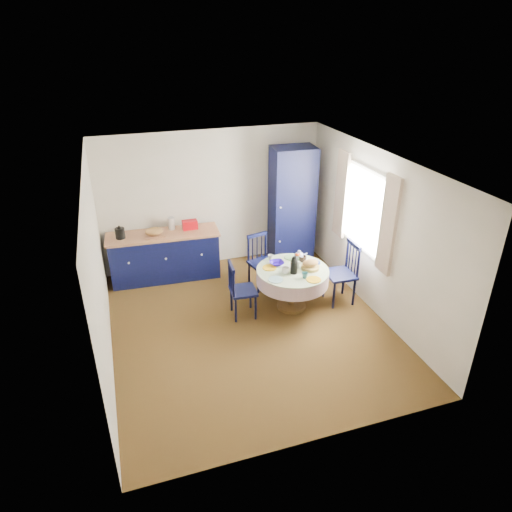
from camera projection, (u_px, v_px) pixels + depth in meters
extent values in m
plane|color=black|center=(250.00, 326.00, 6.88)|extent=(4.50, 4.50, 0.00)
plane|color=white|center=(248.00, 163.00, 5.75)|extent=(4.50, 4.50, 0.00)
cube|color=white|center=(212.00, 199.00, 8.23)|extent=(4.00, 0.02, 2.50)
cube|color=white|center=(98.00, 273.00, 5.76)|extent=(0.02, 4.50, 2.50)
cube|color=white|center=(375.00, 234.00, 6.87)|extent=(0.02, 4.50, 2.50)
plane|color=white|center=(367.00, 211.00, 7.01)|extent=(0.00, 1.20, 1.20)
cube|color=#EFE2C9|center=(388.00, 226.00, 6.38)|extent=(0.05, 0.34, 1.45)
cube|color=#EFE2C9|center=(341.00, 194.00, 7.56)|extent=(0.05, 0.34, 1.45)
cube|color=black|center=(165.00, 257.00, 8.04)|extent=(1.89, 0.66, 0.82)
cube|color=#BA7B55|center=(163.00, 235.00, 7.85)|extent=(1.95, 0.71, 0.04)
cube|color=#A0080F|center=(190.00, 225.00, 7.96)|extent=(0.27, 0.15, 0.16)
cube|color=#BA7B55|center=(154.00, 235.00, 7.75)|extent=(0.35, 0.26, 0.02)
ellipsoid|color=#B57E46|center=(154.00, 231.00, 7.72)|extent=(0.31, 0.20, 0.13)
cylinder|color=silver|center=(172.00, 224.00, 7.95)|extent=(0.12, 0.12, 0.22)
cube|color=black|center=(292.00, 206.00, 8.35)|extent=(0.80, 0.60, 2.19)
cylinder|color=white|center=(282.00, 208.00, 7.98)|extent=(0.04, 0.02, 0.04)
cylinder|color=white|center=(281.00, 242.00, 8.27)|extent=(0.04, 0.02, 0.04)
cylinder|color=#513C17|center=(291.00, 305.00, 7.35)|extent=(0.46, 0.46, 0.05)
cylinder|color=#513C17|center=(292.00, 289.00, 7.21)|extent=(0.10, 0.10, 0.61)
cylinder|color=#513C17|center=(293.00, 271.00, 7.06)|extent=(1.07, 1.07, 0.03)
cylinder|color=silver|center=(292.00, 276.00, 7.11)|extent=(1.13, 1.13, 0.22)
cylinder|color=white|center=(293.00, 270.00, 7.05)|extent=(1.13, 1.13, 0.01)
cylinder|color=#99CCD3|center=(276.00, 280.00, 6.76)|extent=(0.22, 0.22, 0.01)
cylinder|color=gold|center=(314.00, 280.00, 6.76)|extent=(0.22, 0.22, 0.01)
cylinder|color=navy|center=(313.00, 262.00, 7.25)|extent=(0.22, 0.22, 0.01)
cylinder|color=#79B06B|center=(291.00, 257.00, 7.42)|extent=(0.22, 0.22, 0.01)
cylinder|color=gold|center=(270.00, 268.00, 7.10)|extent=(0.22, 0.22, 0.01)
cylinder|color=olive|center=(310.00, 267.00, 7.06)|extent=(0.28, 0.28, 0.05)
ellipsoid|color=#B57E46|center=(310.00, 263.00, 7.03)|extent=(0.26, 0.16, 0.11)
cube|color=silver|center=(288.00, 268.00, 7.06)|extent=(0.10, 0.07, 0.04)
cylinder|color=black|center=(256.00, 308.00, 6.95)|extent=(0.03, 0.03, 0.42)
cylinder|color=black|center=(250.00, 297.00, 7.24)|extent=(0.03, 0.03, 0.42)
cylinder|color=black|center=(236.00, 310.00, 6.88)|extent=(0.03, 0.03, 0.42)
cylinder|color=black|center=(231.00, 299.00, 7.17)|extent=(0.03, 0.03, 0.42)
cube|color=black|center=(243.00, 291.00, 6.96)|extent=(0.41, 0.43, 0.04)
cylinder|color=black|center=(234.00, 284.00, 6.67)|extent=(0.03, 0.03, 0.46)
cylinder|color=black|center=(229.00, 274.00, 6.96)|extent=(0.03, 0.03, 0.46)
cube|color=black|center=(231.00, 266.00, 6.72)|extent=(0.06, 0.37, 0.06)
cylinder|color=black|center=(233.00, 283.00, 6.75)|extent=(0.02, 0.02, 0.39)
cylinder|color=black|center=(232.00, 280.00, 6.82)|extent=(0.02, 0.02, 0.39)
cylinder|color=black|center=(230.00, 277.00, 6.90)|extent=(0.02, 0.02, 0.39)
cylinder|color=black|center=(258.00, 282.00, 7.65)|extent=(0.04, 0.04, 0.43)
cylinder|color=black|center=(275.00, 277.00, 7.80)|extent=(0.04, 0.04, 0.43)
cylinder|color=black|center=(249.00, 274.00, 7.89)|extent=(0.04, 0.04, 0.43)
cylinder|color=black|center=(266.00, 269.00, 8.04)|extent=(0.04, 0.04, 0.43)
cube|color=black|center=(262.00, 263.00, 7.74)|extent=(0.49, 0.47, 0.04)
cylinder|color=black|center=(248.00, 249.00, 7.69)|extent=(0.04, 0.04, 0.48)
cylinder|color=black|center=(266.00, 245.00, 7.84)|extent=(0.04, 0.04, 0.48)
cube|color=black|center=(257.00, 235.00, 7.67)|extent=(0.38, 0.12, 0.06)
cylinder|color=black|center=(252.00, 249.00, 7.74)|extent=(0.02, 0.02, 0.40)
cylinder|color=black|center=(257.00, 248.00, 7.78)|extent=(0.02, 0.02, 0.40)
cylinder|color=black|center=(262.00, 247.00, 7.82)|extent=(0.02, 0.02, 0.40)
cylinder|color=black|center=(324.00, 284.00, 7.53)|extent=(0.04, 0.04, 0.47)
cylinder|color=black|center=(334.00, 296.00, 7.21)|extent=(0.04, 0.04, 0.47)
cylinder|color=black|center=(343.00, 281.00, 7.62)|extent=(0.04, 0.04, 0.47)
cylinder|color=black|center=(354.00, 292.00, 7.30)|extent=(0.04, 0.04, 0.47)
cube|color=black|center=(340.00, 274.00, 7.30)|extent=(0.45, 0.47, 0.04)
cylinder|color=black|center=(347.00, 253.00, 7.39)|extent=(0.04, 0.04, 0.53)
cylinder|color=black|center=(358.00, 263.00, 7.07)|extent=(0.04, 0.04, 0.53)
cube|color=black|center=(354.00, 244.00, 7.12)|extent=(0.05, 0.42, 0.07)
cylinder|color=black|center=(350.00, 257.00, 7.32)|extent=(0.02, 0.02, 0.44)
cylinder|color=black|center=(353.00, 259.00, 7.24)|extent=(0.02, 0.02, 0.44)
cylinder|color=black|center=(356.00, 262.00, 7.16)|extent=(0.02, 0.02, 0.44)
imported|color=silver|center=(286.00, 270.00, 6.93)|extent=(0.12, 0.12, 0.10)
imported|color=#2F696F|center=(305.00, 275.00, 6.80)|extent=(0.10, 0.10, 0.09)
imported|color=black|center=(302.00, 259.00, 7.27)|extent=(0.13, 0.13, 0.10)
imported|color=silver|center=(271.00, 257.00, 7.33)|extent=(0.09, 0.09, 0.09)
imported|color=#16047D|center=(277.00, 263.00, 7.18)|extent=(0.22, 0.22, 0.05)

